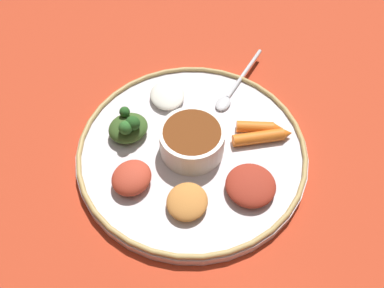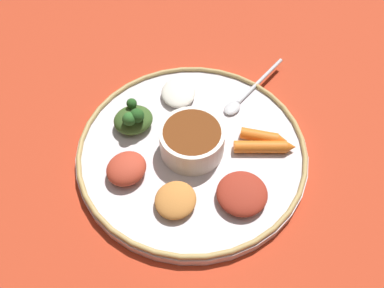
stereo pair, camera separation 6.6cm
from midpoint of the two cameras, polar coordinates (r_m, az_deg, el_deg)
The scene contains 12 objects.
ground_plane at distance 0.68m, azimuth -2.75°, elevation -1.72°, with size 2.40×2.40×0.00m, color #B7381E.
platter at distance 0.68m, azimuth -2.78°, elevation -1.34°, with size 0.37×0.37×0.02m, color silver.
platter_rim at distance 0.67m, azimuth -2.81°, elevation -0.80°, with size 0.37×0.37×0.01m, color tan.
center_bowl at distance 0.65m, azimuth -2.89°, elevation 0.33°, with size 0.10×0.10×0.05m.
spoon at distance 0.75m, azimuth 3.18°, elevation 7.39°, with size 0.05×0.17×0.01m.
greens_pile at distance 0.68m, azimuth -11.39°, elevation 2.08°, with size 0.08×0.08×0.05m.
carrot_near_spoon at distance 0.68m, azimuth 6.79°, elevation 0.76°, with size 0.08×0.09×0.02m.
carrot_outer at distance 0.69m, azimuth 6.40°, elevation 2.10°, with size 0.07×0.06×0.02m.
mound_rice_white at distance 0.73m, azimuth -5.98°, elevation 6.45°, with size 0.07×0.06×0.02m, color silver.
mound_squash at distance 0.61m, azimuth -3.78°, elevation -8.05°, with size 0.06×0.06×0.02m, color #C67A38.
mound_berbere_red at distance 0.63m, azimuth -11.18°, elevation -4.74°, with size 0.06×0.06×0.03m, color #B73D28.
mound_beet at distance 0.62m, azimuth 4.73°, elevation -6.13°, with size 0.07×0.08×0.02m, color maroon.
Camera 1 is at (-0.25, 0.29, 0.56)m, focal length 39.23 mm.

